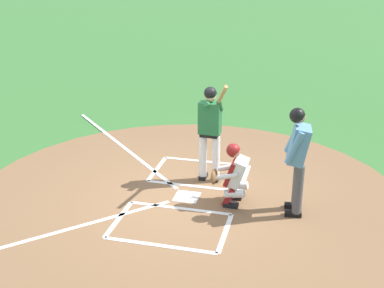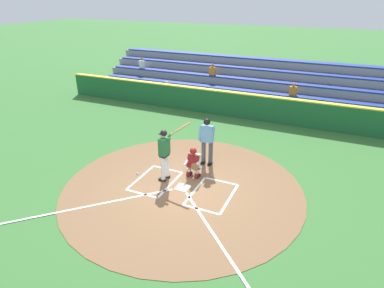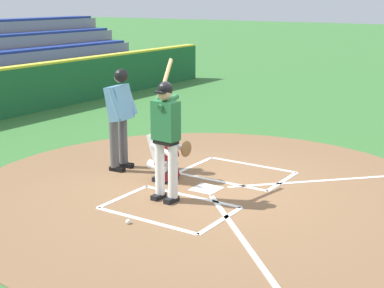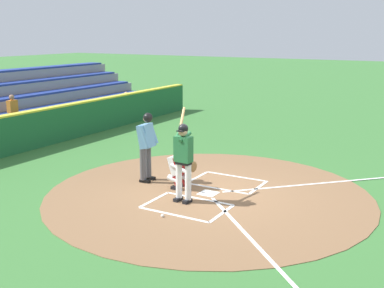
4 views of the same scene
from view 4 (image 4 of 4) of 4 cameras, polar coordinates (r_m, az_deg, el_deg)
ground_plane at (r=12.03m, az=1.93°, el=-5.90°), size 120.00×120.00×0.00m
dirt_circle at (r=12.03m, az=1.93°, el=-5.87°), size 8.00×8.00×0.01m
home_plate_and_chalk at (r=11.66m, az=5.77°, el=-6.51°), size 7.93×4.91×0.01m
batter at (r=11.18m, az=-1.04°, el=-1.49°), size 0.96×0.67×2.13m
catcher at (r=12.28m, az=-1.45°, el=-2.62°), size 0.59×0.62×1.13m
plate_umpire at (r=12.77m, az=-5.38°, el=0.21°), size 0.60×0.45×1.86m
baseball at (r=10.57m, az=-3.50°, el=-8.45°), size 0.07×0.07×0.07m
backstop_wall at (r=16.61m, az=-21.56°, el=0.85°), size 22.00×0.36×1.31m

